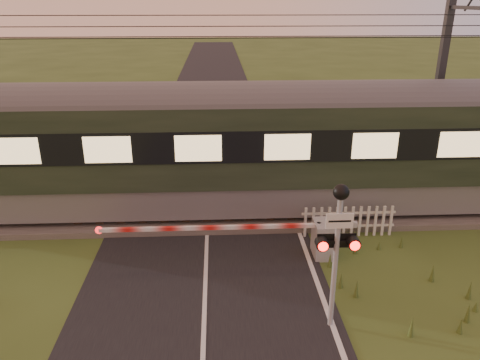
{
  "coord_description": "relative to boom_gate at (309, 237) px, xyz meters",
  "views": [
    {
      "loc": [
        0.36,
        -7.48,
        6.55
      ],
      "look_at": [
        0.9,
        3.2,
        2.38
      ],
      "focal_mm": 35.0,
      "sensor_mm": 36.0,
      "label": 1
    }
  ],
  "objects": [
    {
      "name": "ground",
      "position": [
        -2.77,
        -3.55,
        -0.56
      ],
      "size": [
        160.0,
        160.0,
        0.0
      ],
      "primitive_type": "plane",
      "color": "#374A1C",
      "rests_on": "ground"
    },
    {
      "name": "road",
      "position": [
        -2.75,
        -3.78,
        -0.55
      ],
      "size": [
        6.0,
        140.0,
        0.03
      ],
      "color": "black",
      "rests_on": "ground"
    },
    {
      "name": "track_bed",
      "position": [
        -2.77,
        2.95,
        -0.5
      ],
      "size": [
        140.0,
        3.4,
        0.39
      ],
      "color": "#47423D",
      "rests_on": "ground"
    },
    {
      "name": "overhead_wires",
      "position": [
        -2.77,
        2.95,
        5.16
      ],
      "size": [
        120.0,
        0.62,
        0.62
      ],
      "color": "black",
      "rests_on": "ground"
    },
    {
      "name": "boom_gate",
      "position": [
        0.0,
        0.0,
        0.0
      ],
      "size": [
        6.91,
        0.76,
        1.01
      ],
      "color": "gray",
      "rests_on": "ground"
    },
    {
      "name": "crossing_signal",
      "position": [
        -0.07,
        -2.92,
        1.68
      ],
      "size": [
        0.83,
        0.35,
        3.25
      ],
      "color": "gray",
      "rests_on": "ground"
    },
    {
      "name": "picket_fence",
      "position": [
        1.36,
        1.06,
        -0.09
      ],
      "size": [
        2.76,
        0.08,
        0.94
      ],
      "color": "silver",
      "rests_on": "ground"
    },
    {
      "name": "catenary_mast",
      "position": [
        5.46,
        5.19,
        3.5
      ],
      "size": [
        0.25,
        2.47,
        7.84
      ],
      "color": "#2D2D30",
      "rests_on": "ground"
    }
  ]
}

